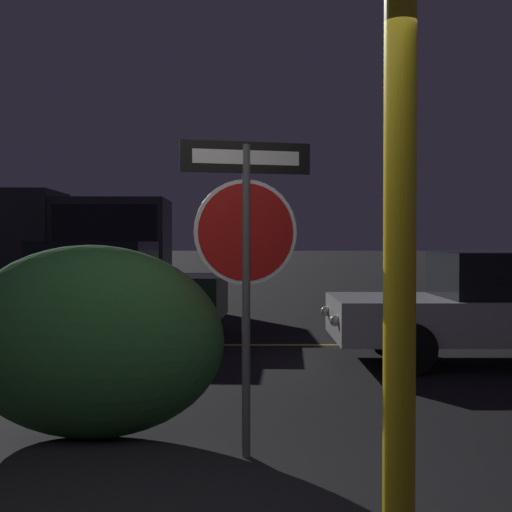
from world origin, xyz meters
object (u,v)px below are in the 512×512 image
yellow_pole_right (402,282)px  passing_car_3 (502,308)px  hedge_bush_2 (92,342)px  delivery_truck (33,242)px  passing_car_2 (91,289)px  stop_sign (248,232)px

yellow_pole_right → passing_car_3: bearing=67.2°
yellow_pole_right → hedge_bush_2: 3.04m
hedge_bush_2 → delivery_truck: bearing=109.7°
delivery_truck → passing_car_2: bearing=25.7°
stop_sign → delivery_truck: size_ratio=0.33×
stop_sign → delivery_truck: delivery_truck is taller
passing_car_3 → passing_car_2: bearing=66.3°
stop_sign → passing_car_2: bearing=98.1°
passing_car_3 → yellow_pole_right: bearing=157.3°
passing_car_2 → hedge_bush_2: bearing=-163.9°
hedge_bush_2 → delivery_truck: delivery_truck is taller
passing_car_2 → delivery_truck: 5.47m
passing_car_2 → passing_car_3: bearing=-110.9°
stop_sign → delivery_truck: 12.45m
passing_car_2 → passing_car_3: passing_car_2 is taller
passing_car_3 → delivery_truck: bearing=48.3°
hedge_bush_2 → passing_car_3: bearing=38.9°
hedge_bush_2 → delivery_truck: (-3.90, 10.88, 0.79)m
stop_sign → hedge_bush_2: size_ratio=1.07×
yellow_pole_right → delivery_truck: delivery_truck is taller
yellow_pole_right → passing_car_2: bearing=112.0°
stop_sign → passing_car_2: size_ratio=0.48×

